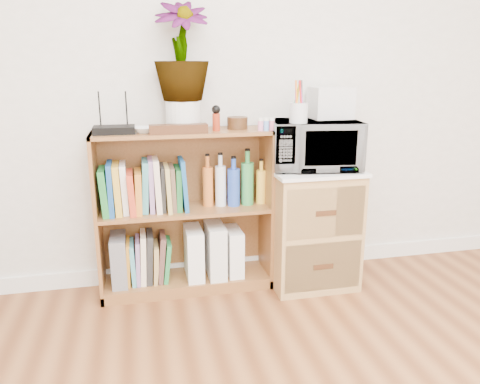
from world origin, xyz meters
name	(u,v)px	position (x,y,z in m)	size (l,w,h in m)	color
skirting_board	(239,264)	(0.00, 2.24, 0.05)	(4.00, 0.02, 0.10)	white
bookshelf	(185,212)	(-0.35, 2.10, 0.47)	(1.00, 0.30, 0.95)	brown
wicker_unit	(310,227)	(0.40, 2.02, 0.35)	(0.50, 0.45, 0.70)	#9E7542
microwave	(314,145)	(0.40, 2.02, 0.86)	(0.50, 0.34, 0.28)	white
pen_cup	(299,113)	(0.27, 1.93, 1.05)	(0.10, 0.10, 0.11)	silver
small_appliance	(330,103)	(0.52, 2.10, 1.09)	(0.23, 0.19, 0.18)	silver
router	(114,130)	(-0.72, 2.08, 0.97)	(0.22, 0.15, 0.04)	black
white_bowl	(145,130)	(-0.55, 2.07, 0.97)	(0.13, 0.13, 0.03)	silver
plant_pot	(183,116)	(-0.34, 2.12, 1.03)	(0.19, 0.19, 0.16)	silver
potted_plant	(181,51)	(-0.34, 2.12, 1.38)	(0.29, 0.29, 0.52)	#2D7231
trinket_box	(178,129)	(-0.38, 2.00, 0.97)	(0.31, 0.08, 0.05)	#33200E
kokeshi_doll	(216,122)	(-0.17, 2.06, 1.00)	(0.04, 0.04, 0.10)	maroon
wooden_bowl	(237,123)	(-0.04, 2.11, 0.98)	(0.12, 0.12, 0.07)	#36220E
paint_jars	(266,126)	(0.11, 2.01, 0.98)	(0.10, 0.04, 0.05)	#D47686
file_box	(119,259)	(-0.74, 2.10, 0.21)	(0.09, 0.23, 0.29)	slate
magazine_holder_left	(194,252)	(-0.31, 2.09, 0.22)	(0.10, 0.24, 0.30)	white
magazine_holder_mid	(215,249)	(-0.18, 2.09, 0.23)	(0.10, 0.26, 0.32)	silver
magazine_holder_right	(234,251)	(-0.06, 2.09, 0.21)	(0.09, 0.22, 0.28)	white
cookbooks	(144,188)	(-0.58, 2.10, 0.64)	(0.48, 0.20, 0.30)	#207932
liquor_bottles	(234,181)	(-0.05, 2.10, 0.65)	(0.38, 0.07, 0.32)	orange
lower_books	(148,259)	(-0.58, 2.10, 0.20)	(0.26, 0.19, 0.30)	#BC7D21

